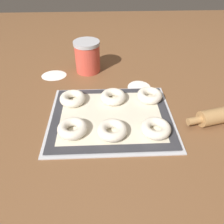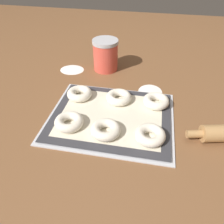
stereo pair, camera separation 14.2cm
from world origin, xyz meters
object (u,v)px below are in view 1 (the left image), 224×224
(bagel_back_right, at_px, (150,95))
(bagel_front_left, at_px, (72,128))
(baking_tray, at_px, (112,117))
(bagel_front_center, at_px, (112,130))
(flour_canister, at_px, (87,56))
(bagel_back_center, at_px, (113,97))
(bagel_back_left, at_px, (73,98))
(bagel_front_right, at_px, (156,128))

(bagel_back_right, bearing_deg, bagel_front_left, -148.44)
(baking_tray, xyz_separation_m, bagel_back_right, (0.15, 0.10, 0.02))
(baking_tray, distance_m, bagel_front_center, 0.10)
(bagel_back_right, distance_m, flour_canister, 0.37)
(baking_tray, height_order, bagel_back_center, bagel_back_center)
(bagel_back_center, relative_size, flour_canister, 0.68)
(bagel_front_left, xyz_separation_m, bagel_back_right, (0.29, 0.18, 0.00))
(bagel_front_left, height_order, flour_canister, flour_canister)
(bagel_back_left, bearing_deg, baking_tray, -30.80)
(bagel_front_left, xyz_separation_m, bagel_front_center, (0.13, -0.01, 0.00))
(bagel_back_left, distance_m, flour_canister, 0.28)
(bagel_front_left, distance_m, bagel_front_right, 0.28)
(bagel_back_right, bearing_deg, bagel_back_center, -178.97)
(baking_tray, height_order, bagel_back_left, bagel_back_left)
(baking_tray, bearing_deg, bagel_back_right, 32.25)
(bagel_front_left, xyz_separation_m, flour_canister, (0.03, 0.44, 0.05))
(baking_tray, height_order, bagel_front_center, bagel_front_center)
(baking_tray, xyz_separation_m, bagel_front_center, (-0.01, -0.09, 0.02))
(bagel_back_center, distance_m, bagel_back_right, 0.15)
(baking_tray, xyz_separation_m, flour_canister, (-0.10, 0.36, 0.07))
(bagel_front_center, relative_size, bagel_back_left, 1.00)
(flour_canister, bearing_deg, bagel_back_left, -100.28)
(bagel_back_left, bearing_deg, bagel_front_center, -51.58)
(bagel_front_right, relative_size, bagel_back_left, 1.00)
(bagel_front_left, height_order, bagel_back_center, same)
(bagel_front_center, height_order, bagel_back_right, same)
(baking_tray, height_order, flour_canister, flour_canister)
(bagel_front_center, bearing_deg, bagel_back_right, 50.21)
(bagel_front_right, bearing_deg, bagel_back_right, 86.19)
(bagel_back_center, height_order, bagel_back_right, same)
(baking_tray, bearing_deg, flour_canister, 105.64)
(bagel_front_left, height_order, bagel_back_right, same)
(bagel_front_center, xyz_separation_m, bagel_back_left, (-0.15, 0.18, 0.00))
(bagel_back_right, bearing_deg, baking_tray, -147.75)
(bagel_back_center, relative_size, bagel_back_right, 1.00)
(bagel_front_left, relative_size, bagel_back_left, 1.00)
(bagel_back_center, xyz_separation_m, bagel_back_right, (0.15, 0.00, 0.00))
(baking_tray, distance_m, bagel_front_right, 0.17)
(bagel_back_right, bearing_deg, bagel_front_center, -129.79)
(bagel_front_center, distance_m, bagel_back_center, 0.19)
(bagel_front_left, distance_m, bagel_back_left, 0.17)
(bagel_front_center, height_order, flour_canister, flour_canister)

